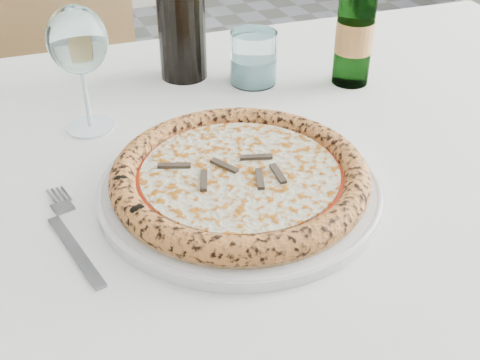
{
  "coord_description": "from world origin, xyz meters",
  "views": [
    {
      "loc": [
        -0.23,
        -0.59,
        1.18
      ],
      "look_at": [
        0.0,
        -0.03,
        0.78
      ],
      "focal_mm": 45.0,
      "sensor_mm": 36.0,
      "label": 1
    }
  ],
  "objects_px": {
    "plate": "(240,188)",
    "pizza": "(240,176)",
    "wine_glass": "(78,43)",
    "tumbler": "(253,61)",
    "dining_table": "(213,204)",
    "chair_far": "(94,75)",
    "beer_bottle": "(355,28)"
  },
  "relations": [
    {
      "from": "dining_table",
      "to": "pizza",
      "type": "bearing_deg",
      "value": -90.0
    },
    {
      "from": "tumbler",
      "to": "wine_glass",
      "type": "bearing_deg",
      "value": -169.29
    },
    {
      "from": "wine_glass",
      "to": "tumbler",
      "type": "bearing_deg",
      "value": 10.71
    },
    {
      "from": "plate",
      "to": "beer_bottle",
      "type": "xyz_separation_m",
      "value": [
        0.29,
        0.23,
        0.08
      ]
    },
    {
      "from": "dining_table",
      "to": "tumbler",
      "type": "relative_size",
      "value": 18.17
    },
    {
      "from": "chair_far",
      "to": "tumbler",
      "type": "bearing_deg",
      "value": -75.44
    },
    {
      "from": "dining_table",
      "to": "plate",
      "type": "relative_size",
      "value": 4.51
    },
    {
      "from": "chair_far",
      "to": "wine_glass",
      "type": "bearing_deg",
      "value": -99.35
    },
    {
      "from": "dining_table",
      "to": "plate",
      "type": "height_order",
      "value": "plate"
    },
    {
      "from": "plate",
      "to": "pizza",
      "type": "height_order",
      "value": "pizza"
    },
    {
      "from": "dining_table",
      "to": "chair_far",
      "type": "distance_m",
      "value": 0.84
    },
    {
      "from": "dining_table",
      "to": "wine_glass",
      "type": "height_order",
      "value": "wine_glass"
    },
    {
      "from": "plate",
      "to": "tumbler",
      "type": "distance_m",
      "value": 0.32
    },
    {
      "from": "chair_far",
      "to": "beer_bottle",
      "type": "bearing_deg",
      "value": -65.9
    },
    {
      "from": "dining_table",
      "to": "tumbler",
      "type": "xyz_separation_m",
      "value": [
        0.15,
        0.19,
        0.12
      ]
    },
    {
      "from": "dining_table",
      "to": "wine_glass",
      "type": "bearing_deg",
      "value": 135.03
    },
    {
      "from": "chair_far",
      "to": "beer_bottle",
      "type": "distance_m",
      "value": 0.83
    },
    {
      "from": "dining_table",
      "to": "tumbler",
      "type": "height_order",
      "value": "tumbler"
    },
    {
      "from": "wine_glass",
      "to": "plate",
      "type": "bearing_deg",
      "value": -60.05
    },
    {
      "from": "plate",
      "to": "beer_bottle",
      "type": "distance_m",
      "value": 0.38
    },
    {
      "from": "chair_far",
      "to": "wine_glass",
      "type": "distance_m",
      "value": 0.79
    },
    {
      "from": "chair_far",
      "to": "wine_glass",
      "type": "height_order",
      "value": "wine_glass"
    },
    {
      "from": "plate",
      "to": "tumbler",
      "type": "bearing_deg",
      "value": 63.25
    },
    {
      "from": "chair_far",
      "to": "tumbler",
      "type": "distance_m",
      "value": 0.71
    },
    {
      "from": "plate",
      "to": "wine_glass",
      "type": "xyz_separation_m",
      "value": [
        -0.14,
        0.24,
        0.12
      ]
    },
    {
      "from": "wine_glass",
      "to": "tumbler",
      "type": "distance_m",
      "value": 0.3
    },
    {
      "from": "beer_bottle",
      "to": "dining_table",
      "type": "bearing_deg",
      "value": -156.66
    },
    {
      "from": "beer_bottle",
      "to": "tumbler",
      "type": "bearing_deg",
      "value": 157.27
    },
    {
      "from": "chair_far",
      "to": "plate",
      "type": "bearing_deg",
      "value": -88.69
    },
    {
      "from": "plate",
      "to": "wine_glass",
      "type": "bearing_deg",
      "value": 119.95
    },
    {
      "from": "plate",
      "to": "pizza",
      "type": "relative_size",
      "value": 1.11
    },
    {
      "from": "wine_glass",
      "to": "pizza",
      "type": "bearing_deg",
      "value": -60.05
    }
  ]
}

